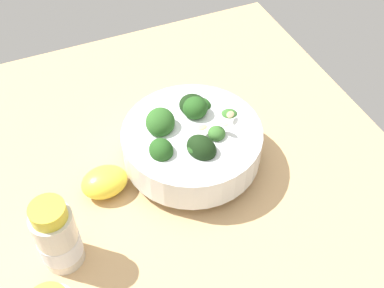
% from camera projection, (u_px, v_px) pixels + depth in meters
% --- Properties ---
extents(ground_plane, '(0.71, 0.71, 0.04)m').
position_uv_depth(ground_plane, '(166.00, 172.00, 0.76)').
color(ground_plane, tan).
extents(bowl_of_broccoli, '(0.21, 0.21, 0.11)m').
position_uv_depth(bowl_of_broccoli, '(192.00, 141.00, 0.72)').
color(bowl_of_broccoli, white).
rests_on(bowl_of_broccoli, ground_plane).
extents(lemon_wedge, '(0.06, 0.07, 0.04)m').
position_uv_depth(lemon_wedge, '(104.00, 182.00, 0.70)').
color(lemon_wedge, yellow).
rests_on(lemon_wedge, ground_plane).
extents(bottle_short, '(0.05, 0.05, 0.11)m').
position_uv_depth(bottle_short, '(58.00, 238.00, 0.60)').
color(bottle_short, beige).
rests_on(bottle_short, ground_plane).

